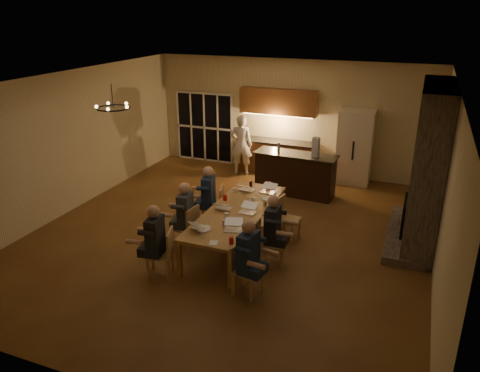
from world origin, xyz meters
name	(u,v)px	position (x,y,z in m)	size (l,w,h in m)	color
floor	(230,235)	(0.00, 0.00, 0.00)	(9.00, 9.00, 0.00)	brown
back_wall	(291,117)	(0.00, 4.52, 1.60)	(8.00, 0.04, 3.20)	beige
left_wall	(68,143)	(-4.02, 0.00, 1.60)	(0.04, 9.00, 3.20)	beige
right_wall	(447,190)	(4.02, 0.00, 1.60)	(0.04, 9.00, 3.20)	beige
ceiling	(229,81)	(0.00, 0.00, 3.22)	(8.00, 9.00, 0.04)	white
french_doors	(205,127)	(-2.70, 4.47, 1.05)	(1.86, 0.08, 2.10)	black
fireplace	(428,167)	(3.70, 1.20, 1.60)	(0.58, 2.50, 3.20)	#73665A
kitchenette	(277,132)	(-0.30, 4.20, 1.20)	(2.24, 0.68, 2.40)	brown
refrigerator	(355,147)	(1.90, 4.15, 1.00)	(0.90, 0.68, 2.00)	beige
dining_table	(237,227)	(0.29, -0.34, 0.38)	(1.10, 3.14, 0.75)	tan
bar_island	(295,174)	(0.65, 2.74, 0.54)	(2.07, 0.68, 1.08)	black
chair_left_near	(160,253)	(-0.54, -1.93, 0.45)	(0.44, 0.44, 0.89)	tan
chair_left_mid	(185,227)	(-0.63, -0.81, 0.45)	(0.44, 0.44, 0.89)	tan
chair_left_far	(213,206)	(-0.54, 0.32, 0.45)	(0.44, 0.44, 0.89)	tan
chair_right_near	(248,270)	(1.11, -1.90, 0.45)	(0.44, 0.44, 0.89)	tan
chair_right_mid	(273,243)	(1.20, -0.84, 0.45)	(0.44, 0.44, 0.89)	tan
chair_right_far	(288,219)	(1.18, 0.28, 0.45)	(0.44, 0.44, 0.89)	tan
person_left_near	(156,242)	(-0.58, -1.98, 0.69)	(0.60, 0.60, 1.38)	#202329
person_right_near	(248,259)	(1.13, -1.94, 0.69)	(0.60, 0.60, 1.38)	#1C2A46
person_left_mid	(186,216)	(-0.60, -0.82, 0.69)	(0.60, 0.60, 1.38)	#3C4347
person_right_mid	(273,230)	(1.19, -0.81, 0.69)	(0.60, 0.60, 1.38)	#202329
person_left_far	(209,197)	(-0.59, 0.22, 0.69)	(0.60, 0.60, 1.38)	#1C2A46
standing_person	(241,145)	(-1.19, 3.68, 0.87)	(0.63, 0.42, 1.74)	white
chandelier	(113,108)	(-1.93, -0.99, 2.75)	(0.63, 0.63, 0.03)	black
laptop_a	(201,224)	(0.00, -1.36, 0.86)	(0.32, 0.28, 0.23)	silver
laptop_b	(233,225)	(0.56, -1.18, 0.86)	(0.32, 0.28, 0.23)	silver
laptop_c	(224,203)	(0.02, -0.34, 0.86)	(0.32, 0.28, 0.23)	silver
laptop_d	(247,208)	(0.53, -0.37, 0.86)	(0.32, 0.28, 0.23)	silver
laptop_e	(247,185)	(0.09, 0.75, 0.86)	(0.32, 0.28, 0.23)	silver
laptop_f	(268,188)	(0.56, 0.78, 0.86)	(0.32, 0.28, 0.23)	silver
mug_front	(227,215)	(0.24, -0.73, 0.80)	(0.08, 0.08, 0.10)	white
mug_mid	(253,200)	(0.44, 0.19, 0.80)	(0.07, 0.07, 0.10)	white
mug_back	(235,190)	(-0.11, 0.53, 0.80)	(0.08, 0.08, 0.10)	white
redcup_near	(231,241)	(0.72, -1.66, 0.81)	(0.08, 0.08, 0.12)	#B4100C
redcup_mid	(225,198)	(-0.13, 0.05, 0.81)	(0.08, 0.08, 0.12)	#B4100C
redcup_far	(269,185)	(0.48, 1.10, 0.81)	(0.09, 0.09, 0.12)	#B4100C
can_silver	(224,223)	(0.33, -1.08, 0.81)	(0.06, 0.06, 0.12)	#B2B2B7
can_cola	(251,184)	(0.09, 1.01, 0.81)	(0.07, 0.07, 0.12)	#3F0F0C
can_right	(265,204)	(0.75, 0.04, 0.81)	(0.07, 0.07, 0.12)	#B2B2B7
plate_near	(241,225)	(0.60, -0.93, 0.76)	(0.26, 0.26, 0.02)	white
plate_left	(204,228)	(0.04, -1.30, 0.76)	(0.23, 0.23, 0.02)	white
plate_far	(267,199)	(0.66, 0.44, 0.76)	(0.22, 0.22, 0.02)	white
notepad	(214,243)	(0.43, -1.76, 0.76)	(0.14, 0.19, 0.01)	white
bar_bottle	(279,147)	(0.19, 2.77, 1.20)	(0.07, 0.07, 0.24)	#99999E
bar_blender	(316,147)	(1.15, 2.69, 1.32)	(0.15, 0.15, 0.48)	silver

